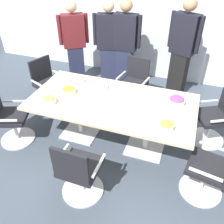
{
  "coord_description": "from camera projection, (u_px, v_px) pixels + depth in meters",
  "views": [
    {
      "loc": [
        0.97,
        -2.77,
        2.73
      ],
      "look_at": [
        0.0,
        0.0,
        0.55
      ],
      "focal_mm": 39.11,
      "sensor_mm": 36.0,
      "label": 1
    }
  ],
  "objects": [
    {
      "name": "person_standing_3",
      "position": [
        182.0,
        48.0,
        4.49
      ],
      "size": [
        0.6,
        0.36,
        1.89
      ],
      "rotation": [
        0.0,
        0.0,
        -3.49
      ],
      "color": "black",
      "rests_on": "ground"
    },
    {
      "name": "back_wall",
      "position": [
        151.0,
        12.0,
        4.97
      ],
      "size": [
        8.0,
        0.1,
        2.8
      ],
      "primitive_type": "cube",
      "color": "silver",
      "rests_on": "ground"
    },
    {
      "name": "office_chair_5",
      "position": [
        48.0,
        86.0,
        4.56
      ],
      "size": [
        0.7,
        0.7,
        0.91
      ],
      "rotation": [
        0.0,
        0.0,
        -1.94
      ],
      "color": "silver",
      "rests_on": "ground"
    },
    {
      "name": "plate_stack",
      "position": [
        101.0,
        87.0,
        3.81
      ],
      "size": [
        0.23,
        0.23,
        0.04
      ],
      "color": "white",
      "rests_on": "conference_table"
    },
    {
      "name": "office_chair_2",
      "position": [
        211.0,
        171.0,
        2.94
      ],
      "size": [
        0.63,
        0.63,
        0.91
      ],
      "rotation": [
        0.0,
        0.0,
        1.39
      ],
      "color": "silver",
      "rests_on": "ground"
    },
    {
      "name": "office_chair_3",
      "position": [
        215.0,
        119.0,
        3.75
      ],
      "size": [
        0.73,
        0.73,
        0.91
      ],
      "rotation": [
        0.0,
        0.0,
        -4.22
      ],
      "color": "silver",
      "rests_on": "ground"
    },
    {
      "name": "snack_bowl_cookies",
      "position": [
        49.0,
        100.0,
        3.46
      ],
      "size": [
        0.2,
        0.2,
        0.11
      ],
      "color": "white",
      "rests_on": "conference_table"
    },
    {
      "name": "conference_table",
      "position": [
        112.0,
        108.0,
        3.61
      ],
      "size": [
        2.4,
        1.2,
        0.75
      ],
      "color": "#CCB793",
      "rests_on": "ground"
    },
    {
      "name": "office_chair_0",
      "position": [
        9.0,
        120.0,
        3.74
      ],
      "size": [
        0.69,
        0.69,
        0.91
      ],
      "rotation": [
        0.0,
        0.0,
        -1.22
      ],
      "color": "silver",
      "rests_on": "ground"
    },
    {
      "name": "ground_plane",
      "position": [
        112.0,
        139.0,
        3.99
      ],
      "size": [
        10.0,
        10.0,
        0.01
      ],
      "primitive_type": "cube",
      "color": "#3D4754"
    },
    {
      "name": "person_standing_1",
      "position": [
        109.0,
        44.0,
        4.85
      ],
      "size": [
        0.61,
        0.3,
        1.76
      ],
      "rotation": [
        0.0,
        0.0,
        -2.95
      ],
      "color": "#232842",
      "rests_on": "ground"
    },
    {
      "name": "office_chair_1",
      "position": [
        79.0,
        173.0,
        2.92
      ],
      "size": [
        0.55,
        0.55,
        0.91
      ],
      "rotation": [
        0.0,
        0.0,
        -0.01
      ],
      "color": "silver",
      "rests_on": "ground"
    },
    {
      "name": "snack_bowl_candy_mix",
      "position": [
        177.0,
        100.0,
        3.45
      ],
      "size": [
        0.24,
        0.24,
        0.11
      ],
      "color": "white",
      "rests_on": "conference_table"
    },
    {
      "name": "person_standing_0",
      "position": [
        74.0,
        43.0,
        5.0
      ],
      "size": [
        0.55,
        0.43,
        1.71
      ],
      "rotation": [
        0.0,
        0.0,
        -2.56
      ],
      "color": "#232842",
      "rests_on": "ground"
    },
    {
      "name": "office_chair_4",
      "position": [
        134.0,
        86.0,
        4.57
      ],
      "size": [
        0.63,
        0.63,
        0.91
      ],
      "rotation": [
        0.0,
        0.0,
        -3.32
      ],
      "color": "silver",
      "rests_on": "ground"
    },
    {
      "name": "donut_platter",
      "position": [
        75.0,
        80.0,
        3.99
      ],
      "size": [
        0.32,
        0.32,
        0.04
      ],
      "color": "white",
      "rests_on": "conference_table"
    },
    {
      "name": "snack_bowl_chips_orange",
      "position": [
        69.0,
        90.0,
        3.66
      ],
      "size": [
        0.21,
        0.21,
        0.12
      ],
      "color": "white",
      "rests_on": "conference_table"
    },
    {
      "name": "person_standing_2",
      "position": [
        125.0,
        45.0,
        4.76
      ],
      "size": [
        0.61,
        0.23,
        1.79
      ],
      "rotation": [
        0.0,
        0.0,
        -3.14
      ],
      "color": "#232842",
      "rests_on": "ground"
    },
    {
      "name": "snack_bowl_chips_yellow",
      "position": [
        166.0,
        125.0,
        3.02
      ],
      "size": [
        0.2,
        0.2,
        0.1
      ],
      "color": "white",
      "rests_on": "conference_table"
    }
  ]
}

